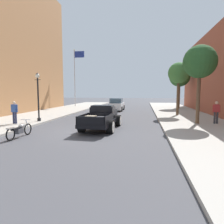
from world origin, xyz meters
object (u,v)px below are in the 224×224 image
Objects in this scene: car_background_white at (116,105)px; street_tree_nearest at (200,62)px; pedestrian_sidewalk_left at (14,111)px; street_tree_third at (180,77)px; street_tree_second at (179,74)px; flagpole at (76,72)px; motorcycle_parked at (20,130)px; pedestrian_sidewalk_right at (216,111)px; hotrod_truck_black at (102,117)px; street_lamp_near at (38,93)px.

car_background_white is 0.76× the size of street_tree_nearest.
pedestrian_sidewalk_left is 0.27× the size of street_tree_third.
street_tree_second is 0.88× the size of street_tree_third.
flagpole is at bearing 144.23° from street_tree_second.
flagpole is at bearing 133.58° from street_tree_nearest.
car_background_white is at bearing 79.56° from motorcycle_parked.
car_background_white is at bearing 130.13° from pedestrian_sidewalk_right.
pedestrian_sidewalk_left is 0.31× the size of street_tree_second.
pedestrian_sidewalk_left is at bearing -179.87° from hotrod_truck_black.
street_tree_second is (7.00, -5.38, 3.54)m from car_background_white.
street_tree_nearest is 0.95× the size of street_tree_third.
street_tree_second is (-0.56, 5.33, -0.30)m from street_tree_nearest.
street_tree_third is at bearing 48.10° from street_lamp_near.
street_lamp_near is at bearing -80.78° from flagpole.
street_tree_third reaches higher than street_lamp_near.
motorcycle_parked is 1.29× the size of pedestrian_sidewalk_left.
street_lamp_near is at bearing -176.12° from pedestrian_sidewalk_right.
street_lamp_near reaches higher than motorcycle_parked.
street_tree_second is (10.02, 11.02, 3.86)m from motorcycle_parked.
street_tree_second is at bearing 50.80° from hotrod_truck_black.
car_background_white is 0.72× the size of street_tree_third.
pedestrian_sidewalk_right reaches higher than car_background_white.
street_lamp_near reaches higher than pedestrian_sidewalk_right.
car_background_white reaches higher than motorcycle_parked.
pedestrian_sidewalk_left is at bearing -170.70° from pedestrian_sidewalk_right.
pedestrian_sidewalk_left is at bearing -131.41° from street_tree_third.
street_lamp_near is at bearing 165.16° from hotrod_truck_black.
motorcycle_parked is 0.49× the size of car_background_white.
street_tree_second reaches higher than car_background_white.
hotrod_truck_black is 18.47m from street_tree_third.
motorcycle_parked is 22.45m from flagpole.
street_tree_second is 8.88m from street_tree_third.
hotrod_truck_black reaches higher than motorcycle_parked.
street_lamp_near reaches higher than hotrod_truck_black.
street_tree_third is (11.62, 19.75, 4.23)m from motorcycle_parked.
street_tree_nearest reaches higher than car_background_white.
car_background_white is (3.02, 16.40, 0.33)m from motorcycle_parked.
flagpole is 17.76m from street_tree_second.
motorcycle_parked is 13.29m from pedestrian_sidewalk_right.
pedestrian_sidewalk_right is 0.43× the size of street_lamp_near.
hotrod_truck_black is 3.03× the size of pedestrian_sidewalk_right.
street_lamp_near is (1.08, 1.48, 1.30)m from pedestrian_sidewalk_left.
car_background_white is 12.50m from street_lamp_near.
car_background_white is at bearing 67.72° from street_lamp_near.
street_tree_third is (15.97, -1.62, -1.10)m from flagpole.
car_background_white is 13.66m from street_tree_nearest.
hotrod_truck_black is 10.38m from street_tree_second.
hotrod_truck_black is at bearing -14.84° from street_lamp_near.
pedestrian_sidewalk_right is at bearing 16.50° from hotrod_truck_black.
flagpole reaches higher than street_lamp_near.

